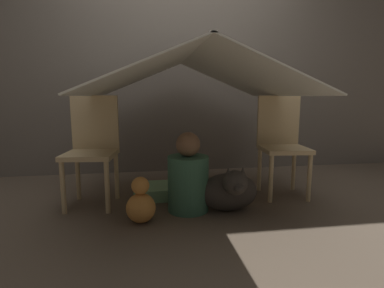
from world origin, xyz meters
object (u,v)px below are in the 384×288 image
Objects in this scene: chair_left at (92,146)px; person_front at (188,178)px; chair_right at (282,141)px; dog at (230,190)px.

chair_left is 0.81m from person_front.
person_front is at bearing -14.21° from chair_left.
chair_right is 0.94m from person_front.
chair_left reaches higher than person_front.
chair_right is (1.59, 0.00, 0.00)m from chair_left.
chair_left and chair_right have the same top height.
person_front is at bearing -157.05° from chair_right.
chair_left is at bearing 160.12° from dog.
chair_left is 1.94× the size of dog.
person_front is 1.34× the size of dog.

